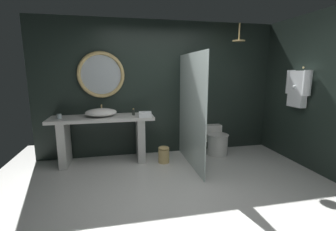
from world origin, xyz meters
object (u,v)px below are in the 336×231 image
tumbler_cup (59,116)px  waste_bin (164,154)px  toilet (216,141)px  folded_hand_towel (145,114)px  soap_dispenser (133,112)px  rain_shower_head (239,40)px  hanging_bathrobe (298,86)px  round_wall_mirror (101,75)px  vessel_sink (101,112)px

tumbler_cup → waste_bin: (1.77, -0.22, -0.74)m
toilet → folded_hand_towel: size_ratio=2.78×
waste_bin → folded_hand_towel: size_ratio=1.40×
soap_dispenser → rain_shower_head: rain_shower_head is taller
tumbler_cup → rain_shower_head: rain_shower_head is taller
hanging_bathrobe → soap_dispenser: bearing=165.3°
soap_dispenser → round_wall_mirror: size_ratio=0.15×
vessel_sink → waste_bin: (1.09, -0.28, -0.77)m
round_wall_mirror → toilet: bearing=-6.7°
round_wall_mirror → hanging_bathrobe: 3.50m
round_wall_mirror → folded_hand_towel: bearing=-31.5°
vessel_sink → hanging_bathrobe: 3.48m
toilet → waste_bin: bearing=-167.1°
round_wall_mirror → hanging_bathrobe: size_ratio=1.22×
folded_hand_towel → hanging_bathrobe: bearing=-11.6°
vessel_sink → folded_hand_towel: bearing=-15.5°
rain_shower_head → waste_bin: rain_shower_head is taller
round_wall_mirror → rain_shower_head: 2.59m
toilet → soap_dispenser: bearing=-180.0°
tumbler_cup → rain_shower_head: (3.18, -0.14, 1.32)m
soap_dispenser → folded_hand_towel: (0.19, -0.20, -0.01)m
waste_bin → folded_hand_towel: folded_hand_towel is taller
hanging_bathrobe → folded_hand_towel: (-2.61, 0.54, -0.49)m
soap_dispenser → waste_bin: bearing=-26.8°
vessel_sink → rain_shower_head: bearing=-4.7°
round_wall_mirror → soap_dispenser: bearing=-25.3°
hanging_bathrobe → vessel_sink: bearing=167.5°
round_wall_mirror → rain_shower_head: bearing=-10.2°
tumbler_cup → waste_bin: bearing=-7.0°
tumbler_cup → folded_hand_towel: size_ratio=0.37×
waste_bin → soap_dispenser: bearing=153.2°
rain_shower_head → toilet: 1.99m
vessel_sink → soap_dispenser: size_ratio=4.26×
vessel_sink → soap_dispenser: vessel_sink is taller
vessel_sink → waste_bin: bearing=-14.3°
soap_dispenser → toilet: soap_dispenser is taller
tumbler_cup → soap_dispenser: soap_dispenser is taller
vessel_sink → hanging_bathrobe: (3.37, -0.75, 0.46)m
soap_dispenser → toilet: bearing=0.0°
rain_shower_head → toilet: bearing=146.0°
toilet → hanging_bathrobe: bearing=-32.5°
soap_dispenser → hanging_bathrobe: hanging_bathrobe is taller
rain_shower_head → folded_hand_towel: size_ratio=1.45×
tumbler_cup → toilet: size_ratio=0.13×
vessel_sink → soap_dispenser: bearing=-1.7°
soap_dispenser → rain_shower_head: (1.92, -0.19, 1.30)m
tumbler_cup → hanging_bathrobe: hanging_bathrobe is taller
vessel_sink → round_wall_mirror: (0.02, 0.24, 0.66)m
tumbler_cup → waste_bin: 1.93m
rain_shower_head → round_wall_mirror: bearing=169.8°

